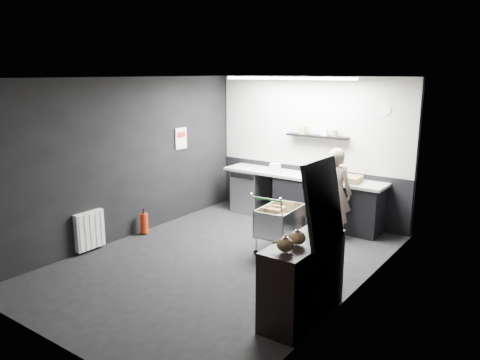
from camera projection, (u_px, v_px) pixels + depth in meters
The scene contains 22 objects.
floor at pixel (222, 261), 7.03m from camera, with size 5.50×5.50×0.00m, color black.
ceiling at pixel (221, 78), 6.42m from camera, with size 5.50×5.50×0.00m, color silver.
wall_back at pixel (310, 149), 8.90m from camera, with size 5.50×5.50×0.00m, color black.
wall_front at pixel (48, 222), 4.55m from camera, with size 5.50×5.50×0.00m, color black.
wall_left at pixel (128, 159), 7.86m from camera, with size 5.50×5.50×0.00m, color black.
wall_right at pixel (354, 194), 5.59m from camera, with size 5.50×5.50×0.00m, color black.
kitchen_wall_panel at pixel (311, 122), 8.77m from camera, with size 3.95×0.02×1.70m, color beige.
dado_panel at pixel (308, 192), 9.08m from camera, with size 3.95×0.02×1.00m, color black.
floating_shelf at pixel (317, 136), 8.62m from camera, with size 1.20×0.22×0.04m, color black.
wall_clock at pixel (385, 110), 7.90m from camera, with size 0.20×0.20×0.03m, color white.
poster at pixel (181, 138), 8.83m from camera, with size 0.02×0.30×0.40m, color white.
poster_red_band at pixel (181, 135), 8.81m from camera, with size 0.01×0.22×0.10m, color red.
radiator at pixel (90, 230), 7.34m from camera, with size 0.10×0.50×0.60m, color white.
ceiling_strip at pixel (288, 78), 7.89m from camera, with size 2.40×0.20×0.04m, color white.
prep_counter at pixel (307, 199), 8.76m from camera, with size 3.20×0.61×0.90m.
person at pixel (335, 193), 7.91m from camera, with size 0.57×0.37×1.56m, color beige.
shopping_cart at pixel (280, 223), 7.37m from camera, with size 0.58×0.91×0.96m.
sideboard at pixel (305, 269), 5.33m from camera, with size 0.53×1.24×1.86m.
fire_extinguisher at pixel (144, 222), 8.16m from camera, with size 0.13×0.13×0.44m.
cardboard_box at pixel (345, 179), 8.18m from camera, with size 0.53×0.40×0.11m, color olive.
pink_tub at pixel (325, 173), 8.45m from camera, with size 0.20×0.20×0.20m, color beige.
white_container at pixel (275, 168), 8.99m from camera, with size 0.18×0.14×0.16m, color white.
Camera 1 is at (4.05, -5.18, 2.78)m, focal length 35.00 mm.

